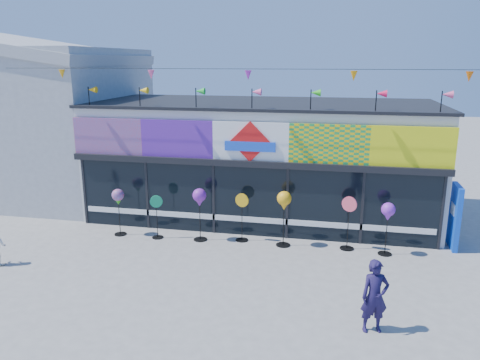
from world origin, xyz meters
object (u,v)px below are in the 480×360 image
(spinner_0, at_px, (118,198))
(spinner_4, at_px, (284,202))
(spinner_3, at_px, (242,216))
(spinner_5, at_px, (348,222))
(spinner_1, at_px, (157,216))
(adult_man, at_px, (375,296))
(spinner_2, at_px, (199,199))
(blue_sign, at_px, (455,216))
(spinner_6, at_px, (388,213))

(spinner_0, bearing_deg, spinner_4, 1.63)
(spinner_3, bearing_deg, spinner_4, -6.20)
(spinner_4, relative_size, spinner_5, 1.05)
(spinner_1, distance_m, adult_man, 7.62)
(spinner_1, distance_m, spinner_4, 4.08)
(spinner_3, bearing_deg, spinner_0, -175.78)
(spinner_0, height_order, spinner_2, spinner_2)
(spinner_2, bearing_deg, spinner_4, 1.60)
(blue_sign, relative_size, spinner_3, 1.27)
(spinner_0, distance_m, spinner_4, 5.34)
(spinner_4, bearing_deg, spinner_1, -177.50)
(spinner_0, relative_size, spinner_6, 0.98)
(spinner_2, relative_size, spinner_4, 0.98)
(spinner_6, distance_m, adult_man, 4.29)
(spinner_2, xyz_separation_m, adult_man, (5.02, -4.22, -0.56))
(spinner_1, distance_m, spinner_3, 2.72)
(spinner_3, bearing_deg, spinner_1, -173.26)
(spinner_0, bearing_deg, spinner_1, -1.02)
(spinner_0, distance_m, spinner_2, 2.70)
(spinner_3, distance_m, spinner_4, 1.45)
(spinner_0, distance_m, spinner_5, 7.27)
(blue_sign, height_order, spinner_0, blue_sign)
(blue_sign, bearing_deg, spinner_1, -172.53)
(blue_sign, bearing_deg, spinner_2, -172.06)
(adult_man, bearing_deg, spinner_1, 131.68)
(spinner_0, xyz_separation_m, spinner_6, (8.35, 0.08, 0.03))
(spinner_3, distance_m, adult_man, 5.78)
(spinner_1, bearing_deg, blue_sign, 6.81)
(adult_man, bearing_deg, spinner_6, 65.90)
(spinner_0, height_order, adult_man, adult_man)
(spinner_3, distance_m, spinner_6, 4.37)
(spinner_4, xyz_separation_m, spinner_5, (1.92, 0.12, -0.52))
(spinner_1, xyz_separation_m, spinner_5, (5.95, 0.30, 0.12))
(spinner_1, height_order, spinner_2, spinner_2)
(spinner_5, bearing_deg, adult_man, -84.04)
(spinner_5, bearing_deg, spinner_1, -177.14)
(blue_sign, height_order, spinner_4, blue_sign)
(spinner_6, bearing_deg, spinner_2, -179.98)
(spinner_1, distance_m, spinner_2, 1.52)
(spinner_4, xyz_separation_m, adult_man, (2.38, -4.29, -0.59))
(spinner_0, bearing_deg, spinner_5, 2.16)
(spinner_3, relative_size, spinner_4, 0.89)
(spinner_1, distance_m, spinner_6, 7.06)
(spinner_4, bearing_deg, spinner_5, 3.62)
(spinner_0, bearing_deg, spinner_6, 0.55)
(spinner_2, bearing_deg, spinner_5, 2.45)
(spinner_0, relative_size, spinner_3, 1.00)
(spinner_2, distance_m, spinner_5, 4.59)
(spinner_2, bearing_deg, adult_man, -40.07)
(spinner_0, relative_size, spinner_2, 0.92)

